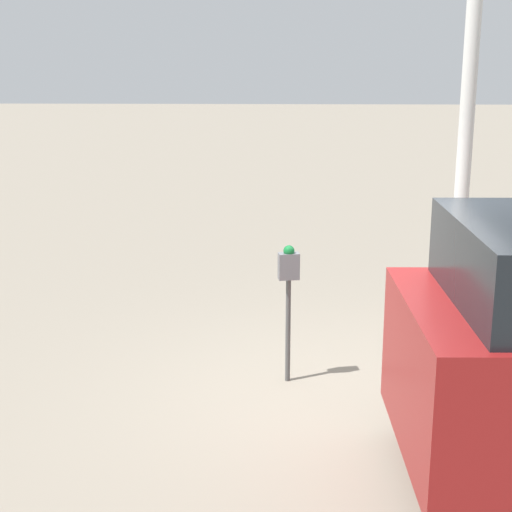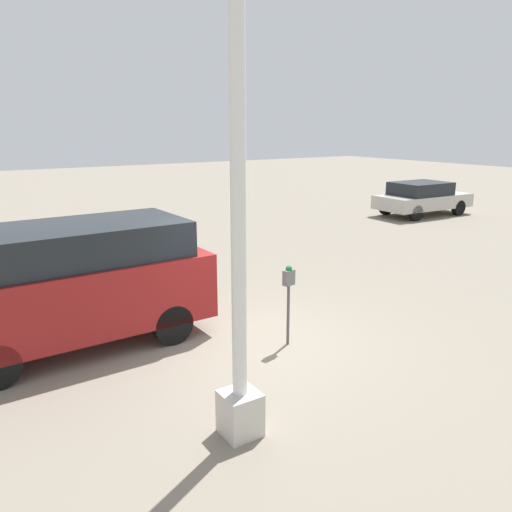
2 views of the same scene
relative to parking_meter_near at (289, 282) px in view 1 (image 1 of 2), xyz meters
name	(u,v)px [view 1 (image 1 of 2)]	position (x,y,z in m)	size (l,w,h in m)	color
ground_plane	(340,397)	(0.50, -0.38, -1.03)	(80.00, 80.00, 0.00)	gray
parking_meter_near	(289,282)	(0.00, 0.00, 0.00)	(0.22, 0.14, 1.40)	#4C4C4C
lamp_post	(466,131)	(2.02, 1.76, 1.28)	(0.44, 0.44, 6.53)	beige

